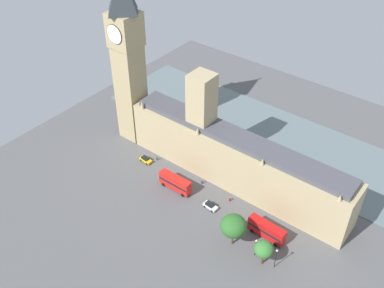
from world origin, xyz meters
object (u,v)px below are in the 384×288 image
(clock_tower, at_px, (128,56))
(plane_tree_trailing, at_px, (233,226))
(double_decker_bus_opposite_hall, at_px, (175,182))
(pedestrian_by_river_gate, at_px, (157,158))
(parliament_building, at_px, (233,156))
(double_decker_bus_far_end, at_px, (267,230))
(plane_tree_kerbside, at_px, (264,249))
(street_lamp_midblock, at_px, (256,245))
(car_white_near_tower, at_px, (210,206))
(car_yellow_cab_leading, at_px, (146,160))
(pedestrian_under_trees, at_px, (202,182))
(street_lamp_slot_10, at_px, (276,255))
(pedestrian_corner, at_px, (230,199))

(clock_tower, height_order, plane_tree_trailing, clock_tower)
(double_decker_bus_opposite_hall, relative_size, pedestrian_by_river_gate, 6.27)
(parliament_building, distance_m, double_decker_bus_far_end, 24.63)
(plane_tree_kerbside, height_order, street_lamp_midblock, plane_tree_kerbside)
(car_white_near_tower, distance_m, double_decker_bus_far_end, 17.90)
(plane_tree_trailing, bearing_deg, clock_tower, -109.68)
(parliament_building, height_order, plane_tree_kerbside, parliament_building)
(car_yellow_cab_leading, xyz_separation_m, pedestrian_by_river_gate, (-2.72, 2.28, -0.13))
(parliament_building, xyz_separation_m, plane_tree_trailing, (20.37, 14.11, -2.41))
(car_yellow_cab_leading, distance_m, plane_tree_trailing, 41.95)
(plane_tree_trailing, bearing_deg, street_lamp_midblock, 93.36)
(car_yellow_cab_leading, bearing_deg, clock_tower, -119.99)
(car_yellow_cab_leading, distance_m, plane_tree_kerbside, 51.02)
(parliament_building, relative_size, double_decker_bus_opposite_hall, 6.84)
(double_decker_bus_far_end, relative_size, plane_tree_kerbside, 1.40)
(pedestrian_under_trees, distance_m, street_lamp_midblock, 29.76)
(double_decker_bus_opposite_hall, distance_m, street_lamp_slot_10, 37.75)
(double_decker_bus_opposite_hall, bearing_deg, car_white_near_tower, -89.66)
(pedestrian_corner, relative_size, plane_tree_kerbside, 0.21)
(double_decker_bus_opposite_hall, distance_m, car_white_near_tower, 12.89)
(pedestrian_under_trees, xyz_separation_m, plane_tree_kerbside, (13.96, 29.29, 4.77))
(double_decker_bus_opposite_hall, distance_m, plane_tree_trailing, 25.97)
(plane_tree_trailing, bearing_deg, car_white_near_tower, -119.30)
(pedestrian_under_trees, bearing_deg, car_yellow_cab_leading, -31.92)
(clock_tower, bearing_deg, parliament_building, 92.02)
(street_lamp_midblock, height_order, street_lamp_slot_10, street_lamp_slot_10)
(double_decker_bus_opposite_hall, relative_size, street_lamp_slot_10, 1.58)
(double_decker_bus_far_end, distance_m, plane_tree_kerbside, 9.31)
(double_decker_bus_opposite_hall, bearing_deg, car_yellow_cab_leading, 76.16)
(double_decker_bus_opposite_hall, xyz_separation_m, street_lamp_slot_10, (6.30, 37.17, 1.97))
(pedestrian_corner, distance_m, plane_tree_kerbside, 23.17)
(pedestrian_by_river_gate, bearing_deg, car_yellow_cab_leading, -59.05)
(street_lamp_slot_10, bearing_deg, pedestrian_under_trees, -111.91)
(pedestrian_by_river_gate, distance_m, street_lamp_slot_10, 52.09)
(double_decker_bus_far_end, bearing_deg, street_lamp_midblock, 9.15)
(pedestrian_by_river_gate, bearing_deg, parliament_building, 87.91)
(double_decker_bus_opposite_hall, distance_m, street_lamp_midblock, 32.09)
(parliament_building, height_order, plane_tree_trailing, parliament_building)
(clock_tower, distance_m, pedestrian_under_trees, 44.45)
(pedestrian_by_river_gate, bearing_deg, clock_tower, -130.40)
(street_lamp_midblock, bearing_deg, street_lamp_slot_10, 89.21)
(clock_tower, bearing_deg, pedestrian_corner, 81.48)
(parliament_building, xyz_separation_m, pedestrian_by_river_gate, (7.29, -23.83, -8.45))
(car_white_near_tower, distance_m, plane_tree_kerbside, 23.07)
(pedestrian_corner, distance_m, pedestrian_under_trees, 10.79)
(car_white_near_tower, relative_size, pedestrian_under_trees, 2.92)
(clock_tower, height_order, double_decker_bus_opposite_hall, clock_tower)
(parliament_building, bearing_deg, pedestrian_corner, 31.97)
(pedestrian_under_trees, bearing_deg, double_decker_bus_opposite_hall, 13.84)
(parliament_building, distance_m, car_white_near_tower, 16.12)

